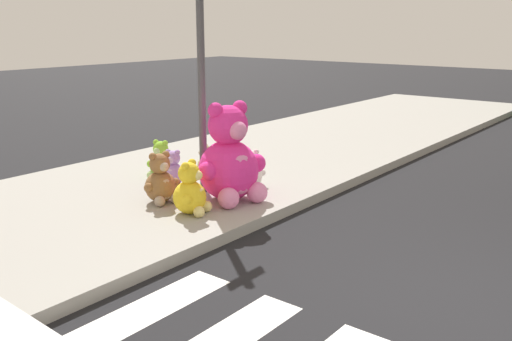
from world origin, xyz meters
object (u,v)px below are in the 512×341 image
Objects in this scene: plush_pink_large at (230,162)px; plush_lime at (161,163)px; plush_lavender at (173,171)px; plush_white at (251,171)px; sign_pole at (202,77)px; plush_tan at (206,162)px; plush_brown at (161,182)px; plush_yellow at (191,192)px.

plush_lime is at bearing 83.11° from plush_pink_large.
plush_lavender is 0.95× the size of plush_white.
sign_pole is 1.60m from plush_lavender.
plush_white reaches higher than plush_lavender.
plush_lime is at bearing 83.48° from sign_pole.
plush_pink_large is at bearing -123.04° from plush_tan.
plush_yellow is at bearing -97.51° from plush_brown.
plush_lavender is at bearing -110.61° from plush_lime.
sign_pole is at bearing -7.51° from plush_brown.
plush_brown is 0.68m from plush_yellow.
plush_brown is 1.43× the size of plush_tan.
plush_tan is at bearing 85.86° from plush_white.
sign_pole reaches higher than plush_pink_large.
sign_pole reaches higher than plush_lime.
plush_yellow is (-0.84, -0.57, -1.41)m from sign_pole.
plush_lime is at bearing 110.15° from plush_white.
plush_yellow is at bearing -142.12° from plush_tan.
plush_brown is 1.22× the size of plush_white.
plush_brown is at bearing 172.49° from sign_pole.
plush_white is at bearing -54.12° from plush_lavender.
plush_yellow is at bearing -120.36° from plush_lime.
plush_lavender is 0.78× the size of plush_yellow.
plush_tan is at bearing 56.96° from plush_pink_large.
plush_pink_large is at bearing -91.20° from plush_lavender.
plush_white is at bearing -94.14° from plush_tan.
plush_lime is (0.12, 1.08, -1.45)m from sign_pole.
plush_lavender is 0.78m from plush_tan.
plush_white is at bearing -69.85° from plush_lime.
plush_tan is at bearing 20.43° from plush_brown.
plush_lavender is (0.70, 0.51, -0.06)m from plush_brown.
plush_pink_large is (-0.08, -0.59, -1.14)m from sign_pole.
plush_pink_large reaches higher than plush_tan.
plush_yellow reaches higher than plush_lime.
plush_tan is 0.74m from plush_lime.
plush_white is at bearing -18.37° from plush_brown.
plush_brown is (-0.68, 0.69, -0.27)m from plush_pink_large.
plush_tan is (0.78, 0.04, -0.02)m from plush_lavender.
plush_white is (0.66, -0.37, -1.46)m from sign_pole.
sign_pole is 4.45× the size of plush_yellow.
plush_lavender is 1.21m from plush_white.
plush_lime is (-0.61, 0.43, 0.05)m from plush_tan.
sign_pole is 1.28m from plush_pink_large.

